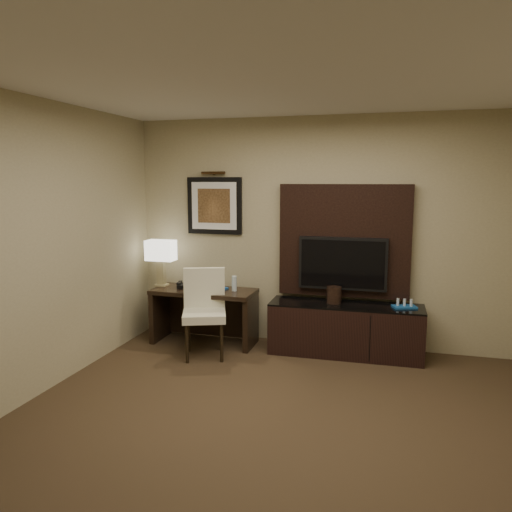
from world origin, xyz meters
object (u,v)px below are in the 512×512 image
(ice_bucket, at_px, (334,295))
(table_lamp, at_px, (161,263))
(desk_phone, at_px, (186,284))
(minibar_tray, at_px, (404,304))
(tv, at_px, (343,263))
(desk_chair, at_px, (204,314))
(desk, at_px, (204,316))
(water_bottle, at_px, (234,284))
(credenza, at_px, (345,329))

(ice_bucket, bearing_deg, table_lamp, 179.74)
(desk_phone, height_order, ice_bucket, ice_bucket)
(minibar_tray, bearing_deg, tv, 167.55)
(desk_phone, bearing_deg, desk_chair, -62.09)
(desk, relative_size, ice_bucket, 6.60)
(tv, height_order, water_bottle, tv)
(credenza, bearing_deg, water_bottle, 179.92)
(tv, height_order, desk_chair, tv)
(table_lamp, bearing_deg, desk_phone, -7.45)
(desk, relative_size, minibar_tray, 4.93)
(desk_chair, bearing_deg, desk, 91.24)
(desk, relative_size, desk_phone, 6.38)
(desk_chair, xyz_separation_m, water_bottle, (0.20, 0.47, 0.27))
(tv, bearing_deg, desk_phone, -174.31)
(desk, distance_m, water_bottle, 0.57)
(desk, xyz_separation_m, minibar_tray, (2.32, 0.05, 0.30))
(desk_phone, distance_m, water_bottle, 0.62)
(water_bottle, xyz_separation_m, ice_bucket, (1.17, 0.03, -0.07))
(desk, height_order, desk_chair, desk_chair)
(desk, bearing_deg, table_lamp, 175.27)
(tv, bearing_deg, ice_bucket, -115.54)
(table_lamp, relative_size, minibar_tray, 2.25)
(desk_chair, relative_size, desk_phone, 5.03)
(desk, bearing_deg, desk_phone, 177.17)
(tv, height_order, desk_phone, tv)
(desk, height_order, minibar_tray, minibar_tray)
(tv, height_order, ice_bucket, tv)
(credenza, bearing_deg, desk_chair, -162.80)
(desk, height_order, ice_bucket, ice_bucket)
(desk_chair, bearing_deg, ice_bucket, -0.09)
(credenza, distance_m, desk_chair, 1.60)
(desk, distance_m, minibar_tray, 2.34)
(table_lamp, bearing_deg, desk_chair, -34.07)
(desk_phone, relative_size, water_bottle, 1.07)
(desk_phone, height_order, minibar_tray, desk_phone)
(desk_chair, height_order, water_bottle, desk_chair)
(table_lamp, relative_size, ice_bucket, 3.01)
(desk_chair, bearing_deg, desk_phone, 111.36)
(credenza, xyz_separation_m, ice_bucket, (-0.14, 0.02, 0.39))
(desk_chair, xyz_separation_m, desk_phone, (-0.42, 0.47, 0.22))
(desk, bearing_deg, ice_bucket, 3.35)
(desk_chair, relative_size, table_lamp, 1.73)
(tv, distance_m, water_bottle, 1.29)
(ice_bucket, xyz_separation_m, minibar_tray, (0.77, -0.00, -0.05))
(table_lamp, bearing_deg, minibar_tray, -0.24)
(table_lamp, bearing_deg, credenza, -0.73)
(tv, height_order, table_lamp, tv)
(desk_phone, distance_m, minibar_tray, 2.56)
(table_lamp, xyz_separation_m, minibar_tray, (2.90, -0.01, -0.31))
(desk, bearing_deg, credenza, 2.54)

